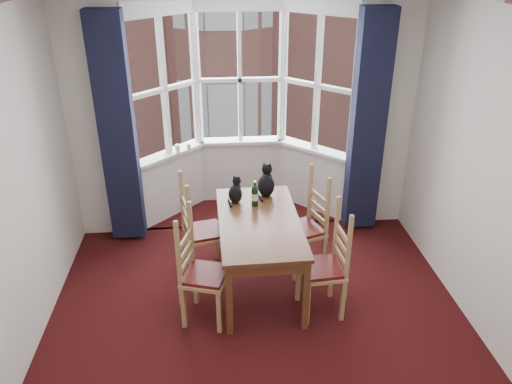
{
  "coord_description": "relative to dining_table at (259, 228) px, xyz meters",
  "views": [
    {
      "loc": [
        -0.35,
        -3.29,
        3.23
      ],
      "look_at": [
        0.03,
        1.05,
        1.05
      ],
      "focal_mm": 35.0,
      "sensor_mm": 36.0,
      "label": 1
    }
  ],
  "objects": [
    {
      "name": "floor",
      "position": [
        -0.06,
        -0.96,
        -0.69
      ],
      "size": [
        4.5,
        4.5,
        0.0
      ],
      "primitive_type": "plane",
      "color": "black",
      "rests_on": "ground"
    },
    {
      "name": "ceiling",
      "position": [
        -0.06,
        -0.96,
        2.11
      ],
      "size": [
        4.5,
        4.5,
        0.0
      ],
      "primitive_type": "plane",
      "rotation": [
        3.14,
        0.0,
        0.0
      ],
      "color": "white",
      "rests_on": "floor"
    },
    {
      "name": "wall_back_pier_left",
      "position": [
        -1.71,
        1.29,
        0.71
      ],
      "size": [
        0.7,
        0.12,
        2.8
      ],
      "primitive_type": "cube",
      "color": "silver",
      "rests_on": "floor"
    },
    {
      "name": "wall_back_pier_right",
      "position": [
        1.59,
        1.29,
        0.71
      ],
      "size": [
        0.7,
        0.12,
        2.8
      ],
      "primitive_type": "cube",
      "color": "silver",
      "rests_on": "floor"
    },
    {
      "name": "bay_window",
      "position": [
        -0.06,
        1.8,
        0.71
      ],
      "size": [
        2.76,
        0.94,
        2.8
      ],
      "color": "white",
      "rests_on": "floor"
    },
    {
      "name": "curtain_left",
      "position": [
        -1.48,
        1.11,
        0.66
      ],
      "size": [
        0.38,
        0.22,
        2.6
      ],
      "primitive_type": "cube",
      "color": "#161832",
      "rests_on": "floor"
    },
    {
      "name": "curtain_right",
      "position": [
        1.36,
        1.11,
        0.66
      ],
      "size": [
        0.38,
        0.22,
        2.6
      ],
      "primitive_type": "cube",
      "color": "#161832",
      "rests_on": "floor"
    },
    {
      "name": "dining_table",
      "position": [
        0.0,
        0.0,
        0.0
      ],
      "size": [
        0.82,
        1.5,
        0.79
      ],
      "color": "brown",
      "rests_on": "floor"
    },
    {
      "name": "chair_left_near",
      "position": [
        -0.63,
        -0.42,
        -0.22
      ],
      "size": [
        0.5,
        0.52,
        0.92
      ],
      "color": "tan",
      "rests_on": "floor"
    },
    {
      "name": "chair_left_far",
      "position": [
        -0.65,
        0.31,
        -0.22
      ],
      "size": [
        0.49,
        0.5,
        0.92
      ],
      "color": "tan",
      "rests_on": "floor"
    },
    {
      "name": "chair_right_near",
      "position": [
        0.64,
        -0.43,
        -0.22
      ],
      "size": [
        0.43,
        0.45,
        0.92
      ],
      "color": "tan",
      "rests_on": "floor"
    },
    {
      "name": "chair_right_far",
      "position": [
        0.58,
        0.31,
        -0.22
      ],
      "size": [
        0.51,
        0.53,
        0.92
      ],
      "color": "tan",
      "rests_on": "floor"
    },
    {
      "name": "cat_left",
      "position": [
        -0.21,
        0.42,
        0.2
      ],
      "size": [
        0.2,
        0.23,
        0.28
      ],
      "color": "black",
      "rests_on": "dining_table"
    },
    {
      "name": "cat_right",
      "position": [
        0.13,
        0.55,
        0.23
      ],
      "size": [
        0.23,
        0.29,
        0.35
      ],
      "color": "black",
      "rests_on": "dining_table"
    },
    {
      "name": "wine_bottle",
      "position": [
        -0.02,
        0.31,
        0.21
      ],
      "size": [
        0.07,
        0.07,
        0.28
      ],
      "color": "black",
      "rests_on": "dining_table"
    },
    {
      "name": "candle_tall",
      "position": [
        -0.87,
        1.64,
        0.23
      ],
      "size": [
        0.06,
        0.06,
        0.11
      ],
      "primitive_type": "cylinder",
      "color": "white",
      "rests_on": "bay_window"
    },
    {
      "name": "candle_short",
      "position": [
        -0.73,
        1.67,
        0.23
      ],
      "size": [
        0.06,
        0.06,
        0.1
      ],
      "primitive_type": "cylinder",
      "color": "white",
      "rests_on": "bay_window"
    },
    {
      "name": "street",
      "position": [
        -0.06,
        31.29,
        -6.69
      ],
      "size": [
        80.0,
        80.0,
        0.0
      ],
      "primitive_type": "plane",
      "color": "#333335",
      "rests_on": "ground"
    }
  ]
}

